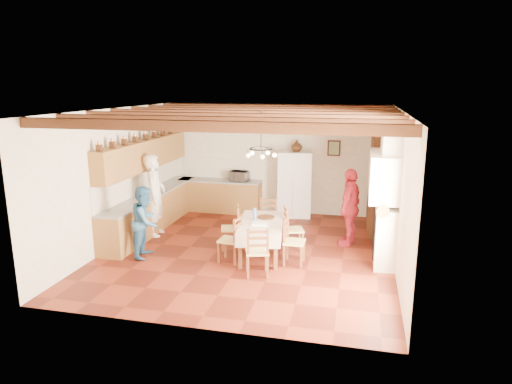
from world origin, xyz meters
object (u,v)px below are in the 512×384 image
at_px(person_woman_red, 350,207).
at_px(hutch, 381,183).
at_px(dining_table, 261,225).
at_px(chair_left_near, 230,239).
at_px(chair_left_far, 231,227).
at_px(refrigerator, 295,184).
at_px(chair_end_far, 266,220).
at_px(person_man, 155,195).
at_px(microwave, 240,176).
at_px(person_woman_blue, 146,222).
at_px(chair_right_far, 293,229).
at_px(chair_right_near, 294,241).
at_px(chair_end_near, 257,251).

bearing_deg(person_woman_red, hutch, 167.18).
distance_m(dining_table, chair_left_near, 0.75).
distance_m(chair_left_near, chair_left_far, 0.75).
relative_size(refrigerator, chair_left_far, 1.84).
bearing_deg(dining_table, chair_end_far, 94.81).
bearing_deg(person_man, refrigerator, -62.59).
distance_m(person_man, microwave, 2.74).
relative_size(person_woman_blue, microwave, 3.04).
bearing_deg(dining_table, person_woman_red, 30.98).
height_order(dining_table, person_woman_red, person_woman_red).
bearing_deg(chair_left_far, person_man, -121.14).
relative_size(chair_left_far, chair_right_far, 1.00).
xyz_separation_m(chair_left_far, person_man, (-1.98, 0.52, 0.49)).
distance_m(chair_right_near, chair_end_far, 1.55).
relative_size(chair_end_near, person_woman_blue, 0.64).
bearing_deg(chair_end_near, chair_right_near, -147.39).
bearing_deg(person_woman_blue, microwave, -21.14).
distance_m(chair_left_near, person_woman_blue, 1.80).
bearing_deg(hutch, person_woman_red, -121.86).
xyz_separation_m(hutch, chair_left_near, (-2.98, -2.71, -0.71)).
height_order(chair_end_near, chair_end_far, same).
xyz_separation_m(chair_end_near, microwave, (-1.44, 4.10, 0.56)).
distance_m(refrigerator, person_woman_red, 2.57).
relative_size(chair_right_near, person_woman_red, 0.55).
xyz_separation_m(hutch, chair_end_near, (-2.29, -3.22, -0.71)).
relative_size(chair_left_far, chair_end_near, 1.00).
height_order(hutch, dining_table, hutch).
xyz_separation_m(hutch, person_woman_red, (-0.67, -1.14, -0.33)).
distance_m(hutch, chair_right_far, 2.63).
height_order(chair_left_near, person_woman_blue, person_woman_blue).
relative_size(hutch, microwave, 4.85).
height_order(chair_left_far, chair_end_near, same).
distance_m(refrigerator, person_woman_blue, 4.50).
height_order(chair_right_near, chair_right_far, same).
xyz_separation_m(chair_left_near, microwave, (-0.75, 3.58, 0.56)).
height_order(hutch, chair_left_far, hutch).
bearing_deg(chair_end_far, chair_left_near, -102.08).
relative_size(dining_table, chair_right_near, 1.85).
bearing_deg(refrigerator, chair_left_near, -109.06).
relative_size(chair_end_near, person_woman_red, 0.55).
bearing_deg(chair_end_far, chair_left_far, -125.70).
relative_size(dining_table, person_man, 0.92).
height_order(refrigerator, chair_end_near, refrigerator).
relative_size(dining_table, chair_end_far, 1.85).
distance_m(chair_left_far, chair_right_far, 1.36).
bearing_deg(dining_table, chair_right_near, -23.37).
height_order(chair_end_far, person_man, person_man).
height_order(refrigerator, chair_right_near, refrigerator).
relative_size(hutch, person_woman_blue, 1.60).
height_order(chair_left_near, chair_end_near, same).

